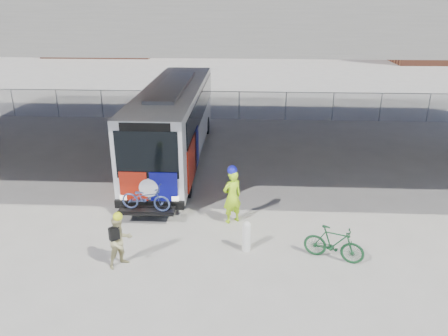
# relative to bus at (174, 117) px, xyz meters

# --- Properties ---
(ground) EXTENTS (160.00, 160.00, 0.00)m
(ground) POSITION_rel_bus_xyz_m (2.00, -4.52, -2.11)
(ground) COLOR #9E9991
(ground) RESTS_ON ground
(bus) EXTENTS (2.67, 12.98, 3.69)m
(bus) POSITION_rel_bus_xyz_m (0.00, 0.00, 0.00)
(bus) COLOR silver
(bus) RESTS_ON ground
(overpass) EXTENTS (40.00, 16.00, 7.95)m
(overpass) POSITION_rel_bus_xyz_m (2.00, -0.52, 4.44)
(overpass) COLOR #605E59
(overpass) RESTS_ON ground
(chainlink_fence) EXTENTS (30.00, 0.06, 30.00)m
(chainlink_fence) POSITION_rel_bus_xyz_m (2.00, 7.48, -0.68)
(chainlink_fence) COLOR gray
(chainlink_fence) RESTS_ON ground
(brick_buildings) EXTENTS (54.00, 22.00, 12.00)m
(brick_buildings) POSITION_rel_bus_xyz_m (3.23, 43.70, 3.31)
(brick_buildings) COLOR brown
(brick_buildings) RESTS_ON ground
(bollard) EXTENTS (0.27, 0.27, 1.02)m
(bollard) POSITION_rel_bus_xyz_m (3.54, -8.26, -1.56)
(bollard) COLOR white
(bollard) RESTS_ON ground
(cyclist_hivis) EXTENTS (0.86, 0.78, 2.16)m
(cyclist_hivis) POSITION_rel_bus_xyz_m (3.02, -6.40, -1.07)
(cyclist_hivis) COLOR #BBFF1A
(cyclist_hivis) RESTS_ON ground
(cyclist_tan) EXTENTS (0.99, 0.99, 1.77)m
(cyclist_tan) POSITION_rel_bus_xyz_m (-0.18, -9.28, -1.27)
(cyclist_tan) COLOR tan
(cyclist_tan) RESTS_ON ground
(bike_parked) EXTENTS (1.90, 1.15, 1.10)m
(bike_parked) POSITION_rel_bus_xyz_m (6.19, -8.63, -1.56)
(bike_parked) COLOR #164524
(bike_parked) RESTS_ON ground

